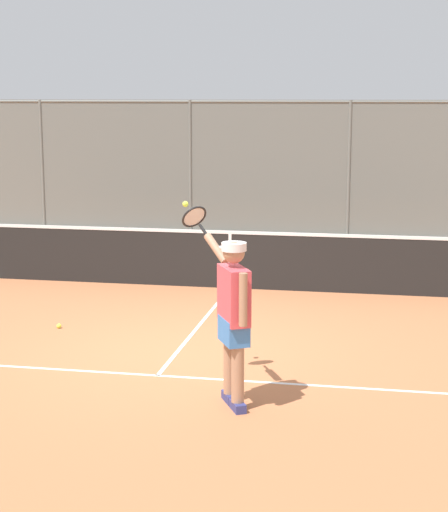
# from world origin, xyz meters

# --- Properties ---
(ground_plane) EXTENTS (60.00, 60.00, 0.00)m
(ground_plane) POSITION_xyz_m (0.00, 0.00, 0.00)
(ground_plane) COLOR #B76B42
(court_line_markings) EXTENTS (8.36, 8.35, 0.01)m
(court_line_markings) POSITION_xyz_m (0.00, 1.26, 0.00)
(court_line_markings) COLOR white
(court_line_markings) RESTS_ON ground
(fence_backdrop) EXTENTS (20.06, 1.37, 3.05)m
(fence_backdrop) POSITION_xyz_m (0.00, -8.85, 1.31)
(fence_backdrop) COLOR slate
(fence_backdrop) RESTS_ON ground
(tennis_net) EXTENTS (10.74, 0.09, 1.07)m
(tennis_net) POSITION_xyz_m (0.00, -3.70, 0.49)
(tennis_net) COLOR #2D2D2D
(tennis_net) RESTS_ON ground
(tennis_player) EXTENTS (0.93, 1.16, 2.00)m
(tennis_player) POSITION_xyz_m (-1.01, 1.64, 1.01)
(tennis_player) COLOR navy
(tennis_player) RESTS_ON ground
(tennis_ball_mid_court) EXTENTS (0.07, 0.07, 0.07)m
(tennis_ball_mid_court) POSITION_xyz_m (1.86, -0.82, 0.03)
(tennis_ball_mid_court) COLOR #D6E042
(tennis_ball_mid_court) RESTS_ON ground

